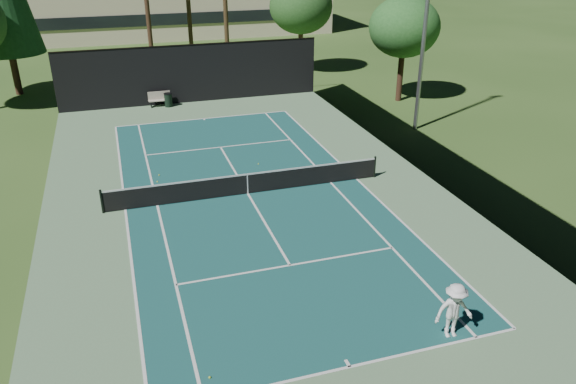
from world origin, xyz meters
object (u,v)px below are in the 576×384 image
tennis_ball_a (210,377)px  tennis_ball_b (157,182)px  player (454,311)px  park_bench (159,99)px  trash_bin (168,100)px  tennis_net (247,183)px  tennis_ball_c (258,164)px  tennis_ball_d (159,175)px

tennis_ball_a → tennis_ball_b: 13.73m
player → park_bench: (-5.83, 27.17, -0.36)m
park_bench → trash_bin: bearing=-26.7°
tennis_ball_a → trash_bin: 26.55m
tennis_ball_b → park_bench: size_ratio=0.04×
tennis_net → tennis_ball_b: (-3.85, 2.60, -0.52)m
player → tennis_ball_c: 15.02m
tennis_ball_c → tennis_ball_d: 5.08m
tennis_net → trash_bin: tennis_net is taller
tennis_ball_c → trash_bin: bearing=104.9°
tennis_ball_b → trash_bin: size_ratio=0.07×
player → trash_bin: size_ratio=1.92×
tennis_ball_a → tennis_ball_b: tennis_ball_a is taller
player → tennis_ball_c: size_ratio=26.86×
tennis_net → tennis_ball_d: 5.04m
tennis_ball_a → tennis_ball_d: tennis_ball_a is taller
tennis_ball_a → tennis_ball_c: 15.35m
tennis_ball_d → tennis_ball_a: bearing=-90.4°
tennis_ball_b → park_bench: bearing=83.6°
tennis_ball_b → tennis_ball_a: bearing=-89.8°
player → park_bench: size_ratio=1.21×
player → trash_bin: (-5.26, 26.89, -0.43)m
tennis_net → tennis_ball_c: bearing=67.4°
tennis_ball_b → trash_bin: bearing=80.9°
tennis_ball_a → park_bench: (1.41, 26.76, 0.51)m
tennis_ball_d → tennis_ball_b: bearing=-101.6°
tennis_net → player: size_ratio=7.12×
tennis_ball_a → tennis_ball_c: size_ratio=1.07×
tennis_ball_c → trash_bin: size_ratio=0.07×
tennis_ball_a → park_bench: bearing=87.0°
tennis_ball_d → trash_bin: 12.12m
tennis_net → tennis_ball_b: 4.68m
park_bench → tennis_net: bearing=-81.3°
tennis_ball_b → trash_bin: (2.03, 12.74, 0.45)m
tennis_net → park_bench: (-2.39, 15.63, -0.01)m
player → park_bench: bearing=108.9°
player → tennis_ball_a: bearing=-176.4°
tennis_ball_a → park_bench: size_ratio=0.05×
tennis_ball_d → trash_bin: bearing=81.1°
park_bench → tennis_ball_b: bearing=-96.4°
tennis_net → tennis_ball_a: 11.77m
tennis_ball_c → tennis_ball_d: tennis_ball_d is taller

